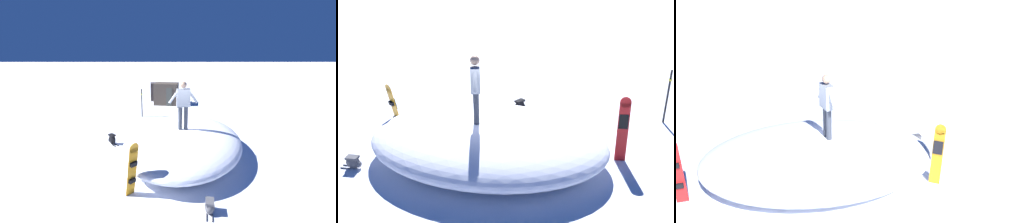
{
  "view_description": "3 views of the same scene",
  "coord_description": "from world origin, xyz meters",
  "views": [
    {
      "loc": [
        8.01,
        -0.03,
        3.62
      ],
      "look_at": [
        0.4,
        0.0,
        1.73
      ],
      "focal_mm": 24.25,
      "sensor_mm": 36.0,
      "label": 1
    },
    {
      "loc": [
        -0.32,
        9.74,
        5.51
      ],
      "look_at": [
        -0.4,
        1.1,
        1.58
      ],
      "focal_mm": 43.93,
      "sensor_mm": 36.0,
      "label": 2
    },
    {
      "loc": [
        -2.71,
        -7.58,
        5.35
      ],
      "look_at": [
        0.62,
        0.15,
        1.88
      ],
      "focal_mm": 39.67,
      "sensor_mm": 36.0,
      "label": 3
    }
  ],
  "objects": [
    {
      "name": "ground",
      "position": [
        0.0,
        0.0,
        0.0
      ],
      "size": [
        240.0,
        240.0,
        0.0
      ],
      "primitive_type": "plane",
      "color": "white"
    },
    {
      "name": "snowboard_primary_upright",
      "position": [
        2.75,
        -0.91,
        0.8
      ],
      "size": [
        0.41,
        0.41,
        1.54
      ],
      "color": "orange",
      "rests_on": "ground"
    },
    {
      "name": "snowboarder_standing",
      "position": [
        0.32,
        0.53,
        2.04
      ],
      "size": [
        0.24,
        1.03,
        1.7
      ],
      "color": "#333842",
      "rests_on": "snow_mound"
    },
    {
      "name": "backpack_near",
      "position": [
        3.38,
        0.97,
        0.17
      ],
      "size": [
        0.55,
        0.29,
        0.33
      ],
      "color": "#4C4C51",
      "rests_on": "ground"
    },
    {
      "name": "snowboard_secondary_upright",
      "position": [
        -3.34,
        0.59,
        0.88
      ],
      "size": [
        0.3,
        0.22,
        1.7
      ],
      "color": "red",
      "rests_on": "ground"
    },
    {
      "name": "snow_mound",
      "position": [
        0.05,
        0.58,
        0.53
      ],
      "size": [
        6.85,
        5.46,
        1.05
      ],
      "primitive_type": "ellipsoid",
      "rotation": [
        0.0,
        0.0,
        2.91
      ],
      "color": "white",
      "rests_on": "ground"
    }
  ]
}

